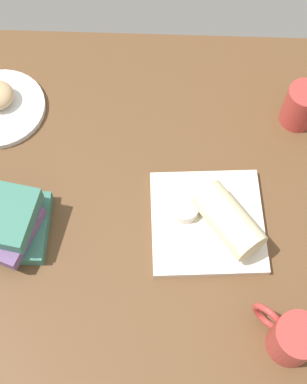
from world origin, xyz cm
name	(u,v)px	position (x,y,z in cm)	size (l,w,h in cm)	color
dining_table	(122,199)	(0.00, 0.00, 2.00)	(110.00, 90.00, 4.00)	brown
square_plate	(207,222)	(-17.80, 5.79, 4.80)	(22.57, 22.57, 1.60)	silver
sauce_cup	(184,208)	(-13.06, 3.97, 6.87)	(5.78, 5.78, 2.37)	silver
breakfast_wrap	(229,220)	(-21.59, 7.25, 9.14)	(7.08, 7.08, 14.79)	beige
coffee_mug	(292,337)	(-32.09, 29.09, 8.72)	(11.45, 10.53, 9.23)	#B23833
second_mug	(302,104)	(-38.45, -21.12, 9.02)	(8.72, 12.01, 9.82)	#B23833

